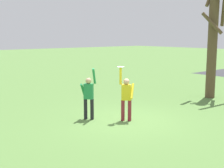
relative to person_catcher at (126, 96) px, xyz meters
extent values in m
plane|color=#567F3D|center=(-0.03, 0.03, -0.98)|extent=(120.00, 120.00, 0.00)
cylinder|color=maroon|center=(0.10, 0.09, -0.57)|extent=(0.14, 0.14, 0.82)
cylinder|color=maroon|center=(-0.10, -0.09, -0.57)|extent=(0.14, 0.14, 0.82)
cube|color=gold|center=(0.00, 0.00, 0.14)|extent=(0.41, 0.40, 0.60)
sphere|color=tan|center=(0.00, 0.00, 0.55)|extent=(0.23, 0.23, 0.23)
cylinder|color=gold|center=(0.17, 0.15, 0.19)|extent=(0.36, 0.40, 0.59)
cylinder|color=gold|center=(-0.17, -0.15, 0.77)|extent=(0.09, 0.09, 0.66)
cylinder|color=black|center=(-1.19, -1.08, -0.57)|extent=(0.14, 0.14, 0.82)
cylinder|color=black|center=(-1.00, -0.90, -0.57)|extent=(0.14, 0.14, 0.82)
cube|color=#238447|center=(-1.09, -0.99, 0.14)|extent=(0.41, 0.40, 0.60)
sphere|color=tan|center=(-1.09, -0.99, 0.55)|extent=(0.23, 0.23, 0.23)
cylinder|color=#238447|center=(-1.26, -1.14, 0.19)|extent=(0.36, 0.40, 0.59)
cylinder|color=#238447|center=(-0.93, -0.84, 0.74)|extent=(0.28, 0.30, 0.65)
cylinder|color=white|center=(-0.17, -0.15, 1.11)|extent=(0.27, 0.27, 0.02)
cylinder|color=brown|center=(-0.49, 6.47, 1.91)|extent=(0.49, 0.49, 5.78)
cylinder|color=brown|center=(-0.11, 6.74, 3.76)|extent=(0.78, 0.98, 2.02)
cylinder|color=brown|center=(-0.29, 6.03, 2.89)|extent=(1.06, 0.61, 1.14)
camera|label=1|loc=(8.48, -7.75, 2.30)|focal=49.02mm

